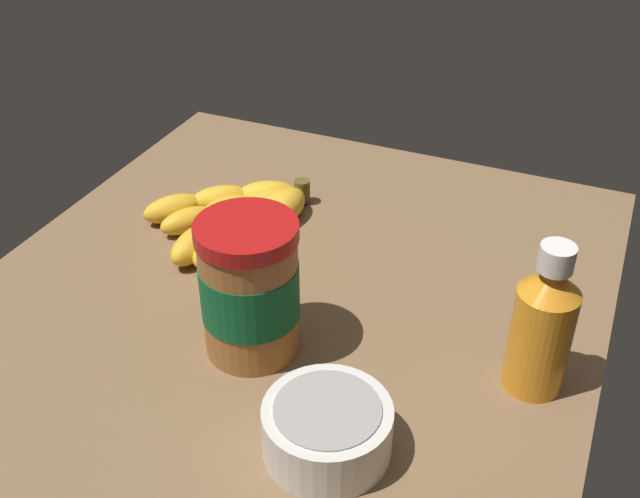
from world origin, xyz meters
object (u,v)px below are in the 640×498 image
peanut_butter_jar (250,288)px  banana_bunch (242,218)px  honey_bottle (543,326)px  small_bowl (327,428)px

peanut_butter_jar → banana_bunch: bearing=30.7°
peanut_butter_jar → honey_bottle: honey_bottle is taller
banana_bunch → honey_bottle: bearing=-108.7°
peanut_butter_jar → honey_bottle: bearing=-77.9°
banana_bunch → small_bowl: bearing=-140.5°
peanut_butter_jar → small_bowl: 15.77cm
peanut_butter_jar → small_bowl: bearing=-128.1°
banana_bunch → small_bowl: (-27.56, -22.73, 0.77)cm
banana_bunch → honey_bottle: 39.61cm
peanut_butter_jar → honey_bottle: size_ratio=0.93×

